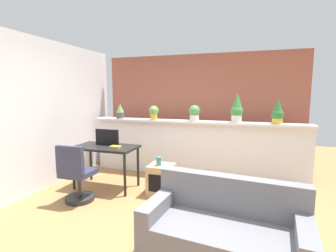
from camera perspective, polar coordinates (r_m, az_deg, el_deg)
name	(u,v)px	position (r m, az deg, el deg)	size (l,w,h in m)	color
ground_plane	(159,224)	(3.44, -2.07, -21.57)	(12.00, 12.00, 0.00)	#9E7042
divider_wall	(193,149)	(5.05, 5.82, -5.36)	(4.27, 0.16, 1.09)	silver
plant_shelf	(193,122)	(4.92, 5.81, 0.96)	(4.27, 0.31, 0.04)	silver
brick_wall_behind	(200,112)	(5.53, 7.27, 3.13)	(4.27, 0.10, 2.50)	#9E5442
side_wall_left	(32,116)	(4.72, -28.61, 2.12)	(0.12, 4.40, 2.60)	silver
potted_plant_0	(120,111)	(5.44, -10.89, 3.39)	(0.17, 0.17, 0.31)	#4C4C51
potted_plant_1	(154,112)	(5.11, -3.26, 3.22)	(0.20, 0.20, 0.28)	gold
potted_plant_2	(194,113)	(4.90, 6.06, 3.07)	(0.22, 0.22, 0.31)	silver
potted_plant_3	(237,108)	(4.80, 15.49, 3.94)	(0.24, 0.24, 0.55)	silver
potted_plant_4	(278,112)	(4.81, 23.81, 2.93)	(0.21, 0.21, 0.45)	gold
desk	(106,151)	(4.52, -14.07, -5.53)	(1.10, 0.60, 0.75)	black
tv_monitor	(107,137)	(4.55, -13.78, -2.52)	(0.45, 0.04, 0.28)	black
office_chair	(77,178)	(4.12, -20.20, -11.06)	(0.45, 0.45, 0.91)	#262628
side_cube_shelf	(161,180)	(4.21, -1.62, -12.16)	(0.40, 0.41, 0.50)	tan
vase_on_shelf	(159,161)	(4.09, -2.09, -8.06)	(0.08, 0.08, 0.14)	teal
book_on_desk	(116,147)	(4.31, -11.92, -4.71)	(0.17, 0.12, 0.04)	gold
couch	(224,234)	(2.75, 12.72, -22.92)	(1.63, 0.92, 0.80)	slate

